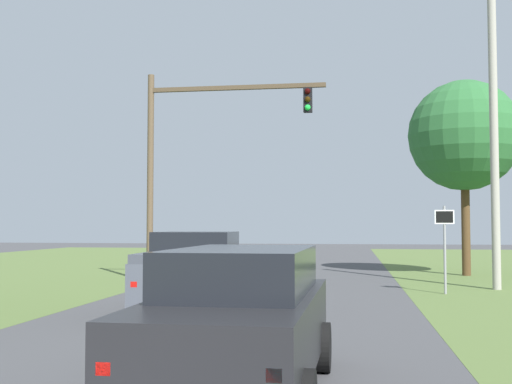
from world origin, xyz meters
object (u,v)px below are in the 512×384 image
object	(u,v)px
pickup_truck_lead	(198,271)
traffic_light	(194,145)
utility_pole_right	(494,142)
red_suv_near	(241,317)
oak_tree_right	(464,136)
keep_moving_sign	(445,238)

from	to	relation	value
pickup_truck_lead	traffic_light	distance (m)	9.17
pickup_truck_lead	utility_pole_right	size ratio (longest dim) A/B	0.54
red_suv_near	oak_tree_right	world-z (taller)	oak_tree_right
red_suv_near	oak_tree_right	distance (m)	21.83
red_suv_near	keep_moving_sign	size ratio (longest dim) A/B	1.81
red_suv_near	keep_moving_sign	distance (m)	13.35
utility_pole_right	oak_tree_right	bearing A→B (deg)	89.49
pickup_truck_lead	oak_tree_right	distance (m)	16.34
keep_moving_sign	utility_pole_right	xyz separation A→B (m)	(1.90, 1.69, 3.20)
pickup_truck_lead	traffic_light	world-z (taller)	traffic_light
keep_moving_sign	traffic_light	bearing A→B (deg)	163.30
traffic_light	oak_tree_right	size ratio (longest dim) A/B	0.94
pickup_truck_lead	oak_tree_right	size ratio (longest dim) A/B	0.63
red_suv_near	oak_tree_right	size ratio (longest dim) A/B	0.59
traffic_light	red_suv_near	bearing A→B (deg)	-73.68
red_suv_near	traffic_light	xyz separation A→B (m)	(-4.47, 15.25, 4.16)
keep_moving_sign	red_suv_near	bearing A→B (deg)	-108.70
traffic_light	utility_pole_right	xyz separation A→B (m)	(10.64, -0.93, -0.20)
red_suv_near	utility_pole_right	world-z (taller)	utility_pole_right
traffic_light	oak_tree_right	distance (m)	11.86
red_suv_near	traffic_light	size ratio (longest dim) A/B	0.63
pickup_truck_lead	red_suv_near	bearing A→B (deg)	-72.19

